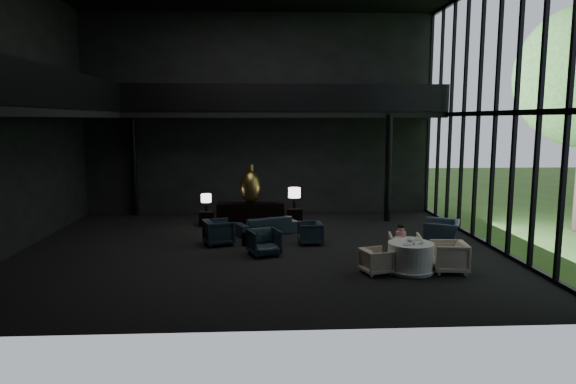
{
  "coord_description": "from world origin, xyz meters",
  "views": [
    {
      "loc": [
        0.05,
        -14.89,
        3.83
      ],
      "look_at": [
        0.86,
        0.5,
        1.63
      ],
      "focal_mm": 32.0,
      "sensor_mm": 36.0,
      "label": 1
    }
  ],
  "objects_px": {
    "dining_table": "(410,259)",
    "dining_chair_west": "(376,261)",
    "table_lamp_left": "(206,199)",
    "window_armchair": "(442,227)",
    "bronze_urn": "(250,187)",
    "side_table_right": "(294,216)",
    "child": "(401,235)",
    "dining_chair_east": "(449,254)",
    "console": "(251,213)",
    "lounge_armchair_east": "(310,232)",
    "lounge_armchair_south": "(264,240)",
    "sofa": "(266,222)",
    "lounge_armchair_west": "(219,230)",
    "dining_chair_north": "(405,245)",
    "side_table_left": "(206,218)",
    "table_lamp_right": "(294,194)",
    "coffee_table": "(260,237)"
  },
  "relations": [
    {
      "from": "side_table_left",
      "to": "child",
      "type": "bearing_deg",
      "value": -41.45
    },
    {
      "from": "console",
      "to": "lounge_armchair_east",
      "type": "height_order",
      "value": "console"
    },
    {
      "from": "sofa",
      "to": "dining_table",
      "type": "bearing_deg",
      "value": 104.47
    },
    {
      "from": "sofa",
      "to": "dining_chair_north",
      "type": "relative_size",
      "value": 2.2
    },
    {
      "from": "coffee_table",
      "to": "sofa",
      "type": "bearing_deg",
      "value": 82.03
    },
    {
      "from": "lounge_armchair_east",
      "to": "child",
      "type": "xyz_separation_m",
      "value": [
        2.25,
        -2.12,
        0.38
      ]
    },
    {
      "from": "table_lamp_left",
      "to": "dining_chair_north",
      "type": "xyz_separation_m",
      "value": [
        5.85,
        -5.13,
        -0.51
      ]
    },
    {
      "from": "table_lamp_left",
      "to": "console",
      "type": "bearing_deg",
      "value": 4.75
    },
    {
      "from": "table_lamp_left",
      "to": "lounge_armchair_east",
      "type": "bearing_deg",
      "value": -40.87
    },
    {
      "from": "coffee_table",
      "to": "dining_chair_east",
      "type": "height_order",
      "value": "dining_chair_east"
    },
    {
      "from": "dining_table",
      "to": "bronze_urn",
      "type": "bearing_deg",
      "value": 123.57
    },
    {
      "from": "side_table_right",
      "to": "sofa",
      "type": "height_order",
      "value": "sofa"
    },
    {
      "from": "table_lamp_left",
      "to": "table_lamp_right",
      "type": "distance_m",
      "value": 3.2
    },
    {
      "from": "side_table_left",
      "to": "lounge_armchair_west",
      "type": "bearing_deg",
      "value": -76.69
    },
    {
      "from": "coffee_table",
      "to": "dining_table",
      "type": "distance_m",
      "value": 4.94
    },
    {
      "from": "child",
      "to": "console",
      "type": "bearing_deg",
      "value": -51.9
    },
    {
      "from": "dining_chair_east",
      "to": "coffee_table",
      "type": "bearing_deg",
      "value": -117.73
    },
    {
      "from": "side_table_left",
      "to": "coffee_table",
      "type": "xyz_separation_m",
      "value": [
        1.96,
        -2.83,
        -0.06
      ]
    },
    {
      "from": "table_lamp_left",
      "to": "lounge_armchair_south",
      "type": "bearing_deg",
      "value": -64.3
    },
    {
      "from": "side_table_right",
      "to": "window_armchair",
      "type": "xyz_separation_m",
      "value": [
        4.29,
        -3.33,
        0.25
      ]
    },
    {
      "from": "dining_chair_east",
      "to": "table_lamp_left",
      "type": "bearing_deg",
      "value": -125.92
    },
    {
      "from": "lounge_armchair_east",
      "to": "lounge_armchair_west",
      "type": "bearing_deg",
      "value": -93.26
    },
    {
      "from": "bronze_urn",
      "to": "window_armchair",
      "type": "xyz_separation_m",
      "value": [
        5.89,
        -3.57,
        -0.83
      ]
    },
    {
      "from": "table_lamp_right",
      "to": "side_table_left",
      "type": "bearing_deg",
      "value": -179.07
    },
    {
      "from": "lounge_armchair_east",
      "to": "coffee_table",
      "type": "relative_size",
      "value": 0.79
    },
    {
      "from": "lounge_armchair_east",
      "to": "bronze_urn",
      "type": "bearing_deg",
      "value": -151.38
    },
    {
      "from": "lounge_armchair_south",
      "to": "dining_chair_east",
      "type": "height_order",
      "value": "dining_chair_east"
    },
    {
      "from": "side_table_right",
      "to": "dining_chair_north",
      "type": "bearing_deg",
      "value": -62.33
    },
    {
      "from": "dining_table",
      "to": "dining_chair_north",
      "type": "bearing_deg",
      "value": 83.12
    },
    {
      "from": "console",
      "to": "side_table_left",
      "type": "xyz_separation_m",
      "value": [
        -1.6,
        -0.21,
        -0.13
      ]
    },
    {
      "from": "console",
      "to": "lounge_armchair_west",
      "type": "xyz_separation_m",
      "value": [
        -0.92,
        -3.09,
        0.08
      ]
    },
    {
      "from": "coffee_table",
      "to": "dining_chair_west",
      "type": "bearing_deg",
      "value": -48.43
    },
    {
      "from": "lounge_armchair_east",
      "to": "lounge_armchair_south",
      "type": "bearing_deg",
      "value": -50.54
    },
    {
      "from": "table_lamp_left",
      "to": "child",
      "type": "relative_size",
      "value": 1.05
    },
    {
      "from": "lounge_armchair_east",
      "to": "window_armchair",
      "type": "distance_m",
      "value": 4.02
    },
    {
      "from": "bronze_urn",
      "to": "side_table_right",
      "type": "bearing_deg",
      "value": -8.31
    },
    {
      "from": "console",
      "to": "side_table_left",
      "type": "bearing_deg",
      "value": -172.55
    },
    {
      "from": "dining_chair_west",
      "to": "child",
      "type": "xyz_separation_m",
      "value": [
        0.89,
        1.02,
        0.43
      ]
    },
    {
      "from": "sofa",
      "to": "dining_table",
      "type": "height_order",
      "value": "sofa"
    },
    {
      "from": "lounge_armchair_west",
      "to": "dining_chair_north",
      "type": "relative_size",
      "value": 1.03
    },
    {
      "from": "side_table_left",
      "to": "sofa",
      "type": "xyz_separation_m",
      "value": [
        2.15,
        -1.47,
        0.13
      ]
    },
    {
      "from": "table_lamp_left",
      "to": "window_armchair",
      "type": "height_order",
      "value": "table_lamp_left"
    },
    {
      "from": "window_armchair",
      "to": "side_table_right",
      "type": "bearing_deg",
      "value": -105.23
    },
    {
      "from": "lounge_armchair_west",
      "to": "child",
      "type": "distance_m",
      "value": 5.51
    },
    {
      "from": "side_table_left",
      "to": "dining_table",
      "type": "xyz_separation_m",
      "value": [
        5.74,
        -5.99,
        0.06
      ]
    },
    {
      "from": "bronze_urn",
      "to": "dining_table",
      "type": "relative_size",
      "value": 1.1
    },
    {
      "from": "side_table_left",
      "to": "table_lamp_right",
      "type": "height_order",
      "value": "table_lamp_right"
    },
    {
      "from": "dining_table",
      "to": "dining_chair_west",
      "type": "bearing_deg",
      "value": -173.88
    },
    {
      "from": "sofa",
      "to": "dining_chair_west",
      "type": "height_order",
      "value": "sofa"
    },
    {
      "from": "child",
      "to": "bronze_urn",
      "type": "bearing_deg",
      "value": -52.1
    }
  ]
}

